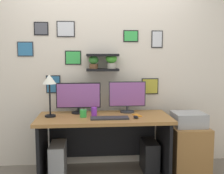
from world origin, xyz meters
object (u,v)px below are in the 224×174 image
object	(u,v)px
desk_lamp	(49,84)
computer_mouse	(136,117)
keyboard	(110,118)
drawer_cabinet	(188,150)
cell_phone	(137,115)
printer	(189,119)
desk	(104,132)
monitor_right	(127,96)
pen_cup	(94,112)
monitor_left	(78,97)
coffee_mug	(83,113)
computer_tower_right	(149,156)
computer_tower_left	(58,161)

from	to	relation	value
desk_lamp	computer_mouse	bearing A→B (deg)	-9.28
keyboard	drawer_cabinet	xyz separation A→B (m)	(0.99, 0.14, -0.46)
computer_mouse	cell_phone	bearing A→B (deg)	74.02
desk_lamp	drawer_cabinet	bearing A→B (deg)	-0.93
drawer_cabinet	printer	xyz separation A→B (m)	(0.00, 0.00, 0.39)
desk	monitor_right	distance (m)	0.55
keyboard	pen_cup	world-z (taller)	pen_cup
keyboard	desk_lamp	size ratio (longest dim) A/B	0.87
monitor_left	drawer_cabinet	bearing A→B (deg)	-8.84
computer_mouse	desk_lamp	distance (m)	1.09
drawer_cabinet	coffee_mug	bearing A→B (deg)	-178.78
monitor_right	computer_tower_right	xyz separation A→B (m)	(0.27, -0.12, -0.76)
desk	printer	size ratio (longest dim) A/B	4.20
desk	computer_tower_left	bearing A→B (deg)	-173.80
pen_cup	drawer_cabinet	distance (m)	1.27
desk	keyboard	distance (m)	0.30
monitor_left	desk_lamp	size ratio (longest dim) A/B	1.10
computer_mouse	computer_tower_left	size ratio (longest dim) A/B	0.21
cell_phone	computer_tower_right	xyz separation A→B (m)	(0.18, 0.10, -0.56)
computer_tower_left	computer_tower_right	world-z (taller)	computer_tower_left
monitor_right	computer_tower_right	bearing A→B (deg)	-22.96
monitor_right	computer_tower_left	bearing A→B (deg)	-165.57
desk	desk_lamp	xyz separation A→B (m)	(-0.64, -0.02, 0.61)
computer_mouse	computer_tower_left	xyz separation A→B (m)	(-0.92, 0.12, -0.55)
computer_mouse	computer_tower_left	bearing A→B (deg)	172.30
monitor_right	cell_phone	world-z (taller)	monitor_right
coffee_mug	pen_cup	bearing A→B (deg)	28.70
desk	computer_mouse	bearing A→B (deg)	-27.01
computer_mouse	desk_lamp	xyz separation A→B (m)	(-1.00, 0.16, 0.38)
desk	monitor_left	distance (m)	0.54
pen_cup	printer	size ratio (longest dim) A/B	0.26
desk_lamp	computer_tower_left	world-z (taller)	desk_lamp
computer_mouse	drawer_cabinet	size ratio (longest dim) A/B	0.15
drawer_cabinet	computer_tower_right	bearing A→B (deg)	168.38
printer	computer_mouse	bearing A→B (deg)	-168.75
coffee_mug	cell_phone	bearing A→B (deg)	2.34
desk_lamp	pen_cup	distance (m)	0.63
desk	pen_cup	distance (m)	0.29
desk_lamp	cell_phone	distance (m)	1.11
cell_phone	computer_tower_left	world-z (taller)	cell_phone
monitor_left	pen_cup	bearing A→B (deg)	-41.09
cell_phone	computer_tower_left	size ratio (longest dim) A/B	0.33
desk_lamp	drawer_cabinet	world-z (taller)	desk_lamp
desk_lamp	printer	bearing A→B (deg)	-0.93
computer_mouse	pen_cup	world-z (taller)	pen_cup
desk	drawer_cabinet	size ratio (longest dim) A/B	2.64
printer	pen_cup	bearing A→B (deg)	177.85
desk_lamp	desk	bearing A→B (deg)	1.90
desk_lamp	drawer_cabinet	distance (m)	1.89
computer_mouse	computer_tower_right	xyz separation A→B (m)	(0.22, 0.23, -0.57)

